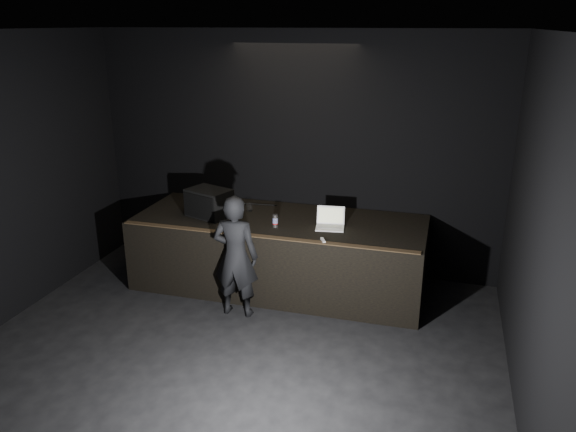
{
  "coord_description": "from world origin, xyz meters",
  "views": [
    {
      "loc": [
        2.13,
        -4.26,
        3.57
      ],
      "look_at": [
        0.25,
        2.3,
        1.21
      ],
      "focal_mm": 35.0,
      "sensor_mm": 36.0,
      "label": 1
    }
  ],
  "objects_px": {
    "stage_monitor": "(209,203)",
    "beer_can": "(275,221)",
    "laptop": "(330,222)",
    "person": "(236,256)",
    "stage_riser": "(279,252)"
  },
  "relations": [
    {
      "from": "stage_riser",
      "to": "person",
      "type": "bearing_deg",
      "value": -106.71
    },
    {
      "from": "stage_monitor",
      "to": "beer_can",
      "type": "relative_size",
      "value": 3.99
    },
    {
      "from": "stage_monitor",
      "to": "laptop",
      "type": "height_order",
      "value": "stage_monitor"
    },
    {
      "from": "stage_riser",
      "to": "stage_monitor",
      "type": "height_order",
      "value": "stage_monitor"
    },
    {
      "from": "stage_riser",
      "to": "beer_can",
      "type": "height_order",
      "value": "beer_can"
    },
    {
      "from": "laptop",
      "to": "beer_can",
      "type": "relative_size",
      "value": 2.4
    },
    {
      "from": "beer_can",
      "to": "stage_monitor",
      "type": "bearing_deg",
      "value": 170.75
    },
    {
      "from": "stage_monitor",
      "to": "beer_can",
      "type": "xyz_separation_m",
      "value": [
        1.02,
        -0.17,
        -0.11
      ]
    },
    {
      "from": "stage_riser",
      "to": "stage_monitor",
      "type": "xyz_separation_m",
      "value": [
        -0.98,
        -0.16,
        0.69
      ]
    },
    {
      "from": "stage_monitor",
      "to": "laptop",
      "type": "xyz_separation_m",
      "value": [
        1.72,
        0.04,
        -0.13
      ]
    },
    {
      "from": "stage_riser",
      "to": "laptop",
      "type": "relative_size",
      "value": 9.72
    },
    {
      "from": "stage_monitor",
      "to": "laptop",
      "type": "bearing_deg",
      "value": 21.27
    },
    {
      "from": "stage_monitor",
      "to": "person",
      "type": "xyz_separation_m",
      "value": [
        0.69,
        -0.79,
        -0.4
      ]
    },
    {
      "from": "laptop",
      "to": "person",
      "type": "distance_m",
      "value": 1.35
    },
    {
      "from": "laptop",
      "to": "person",
      "type": "bearing_deg",
      "value": -149.4
    }
  ]
}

